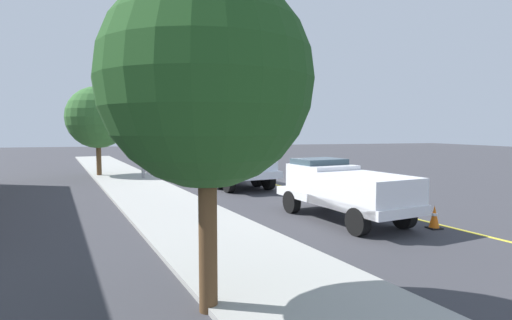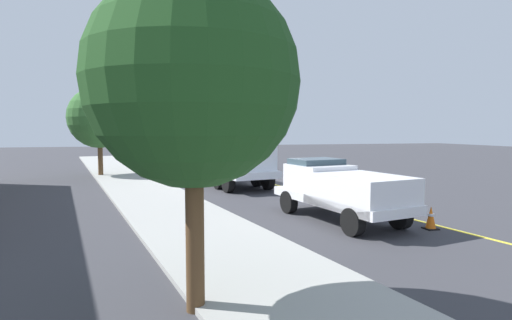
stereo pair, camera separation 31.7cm
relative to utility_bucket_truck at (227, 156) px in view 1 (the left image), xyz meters
name	(u,v)px [view 1 (the left image)]	position (x,y,z in m)	size (l,w,h in m)	color
ground	(278,185)	(-1.28, -2.67, -1.61)	(120.00, 120.00, 0.00)	#38383D
sidewalk_far_side	(148,193)	(-2.69, 4.48, -1.55)	(60.00, 3.60, 0.12)	#9E9E99
lane_centre_stripe	(278,185)	(-1.28, -2.67, -1.61)	(50.00, 0.16, 0.01)	yellow
utility_bucket_truck	(227,156)	(0.00, 0.00, 0.00)	(8.53, 4.03, 7.03)	white
service_pickup_truck	(344,188)	(-10.30, -2.00, -0.49)	(5.90, 3.14, 2.06)	white
passing_minivan	(239,156)	(9.32, -2.88, -0.64)	(5.08, 2.79, 1.69)	black
traffic_cone_leading	(434,217)	(-12.16, -4.21, -1.25)	(0.40, 0.40, 0.74)	black
traffic_cone_mid_front	(296,185)	(-4.16, -2.64, -1.22)	(0.40, 0.40, 0.80)	black
traffic_cone_mid_rear	(225,170)	(4.48, -0.76, -1.25)	(0.40, 0.40, 0.74)	black
traffic_signal_mast	(148,82)	(1.79, 4.33, 4.33)	(5.69, 1.33, 8.40)	gray
street_tree_left	(207,82)	(-16.01, 3.64, 2.32)	(3.59, 3.59, 5.75)	brown
street_tree_right	(98,118)	(5.95, 7.53, 2.35)	(4.09, 4.09, 6.02)	brown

